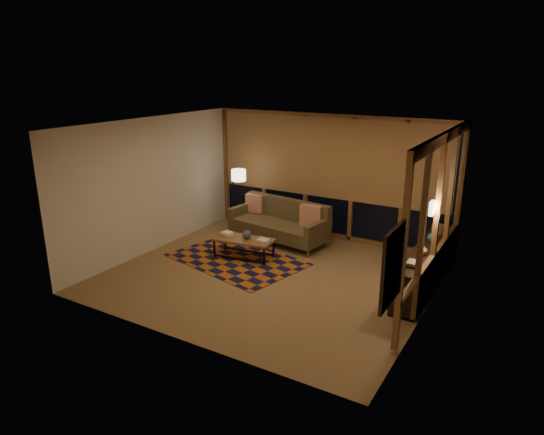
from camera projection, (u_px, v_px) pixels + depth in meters
The scene contains 21 objects.
floor at pixel (271, 275), 8.80m from camera, with size 5.50×5.00×0.01m, color #9A754C.
ceiling at pixel (271, 125), 7.99m from camera, with size 5.50×5.00×0.01m, color white.
walls at pixel (271, 204), 8.40m from camera, with size 5.51×5.01×2.70m.
window_wall_back at pixel (328, 177), 10.40m from camera, with size 5.30×0.16×2.60m, color brown, non-canonical shape.
window_wall_right at pixel (437, 219), 7.59m from camera, with size 0.16×3.70×2.60m, color brown, non-canonical shape.
wall_art at pixel (392, 266), 5.53m from camera, with size 0.06×0.74×0.94m, color red, non-canonical shape.
wall_sconce at pixel (432, 208), 7.44m from camera, with size 0.12×0.18×0.22m, color beige, non-canonical shape.
sofa at pixel (278, 222), 10.38m from camera, with size 2.14×0.87×0.88m, color #736544, non-canonical shape.
pillow_left at pixel (255, 204), 10.96m from camera, with size 0.42×0.14×0.42m, color red, non-canonical shape.
pillow_right at pixel (311, 216), 10.03m from camera, with size 0.46×0.15×0.46m, color red, non-canonical shape.
area_rug at pixel (237, 259), 9.51m from camera, with size 2.53×1.68×0.01m, color #AF5117.
coffee_table at pixel (244, 248), 9.58m from camera, with size 1.18×0.54×0.39m, color brown, non-canonical shape.
book_stack_a at pixel (227, 234), 9.69m from camera, with size 0.21×0.17×0.06m, color white, non-canonical shape.
book_stack_b at pixel (264, 240), 9.37m from camera, with size 0.21×0.17×0.04m, color white, non-canonical shape.
ceramic_pot at pixel (247, 234), 9.49m from camera, with size 0.18×0.18×0.18m, color black.
floor_lamp at pixel (233, 198), 11.13m from camera, with size 0.49×0.32×1.47m, color black, non-canonical shape.
bookshelf at pixel (425, 267), 8.31m from camera, with size 0.40×2.77×0.69m, color black, non-canonical shape.
basket at pixel (438, 229), 8.90m from camera, with size 0.22×0.22×0.16m, color #976A48.
teal_bowl at pixel (432, 237), 8.47m from camera, with size 0.16×0.16×0.16m, color #1F726F.
vase at pixel (422, 249), 7.88m from camera, with size 0.18×0.18×0.19m, color tan.
shelf_book_stack at pixel (413, 263), 7.46m from camera, with size 0.18×0.25×0.07m, color white, non-canonical shape.
Camera 1 is at (4.13, -6.95, 3.63)m, focal length 32.00 mm.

